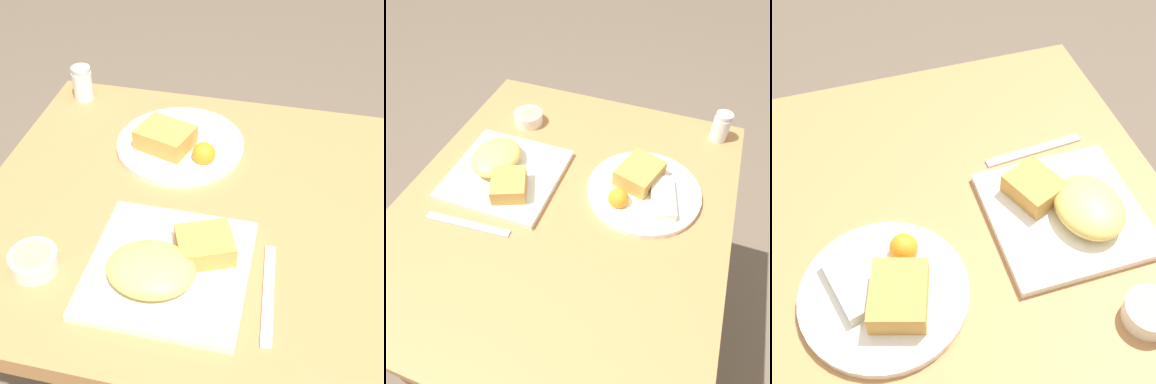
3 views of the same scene
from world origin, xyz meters
The scene contains 6 objects.
dining_table centered at (0.00, 0.00, 0.61)m, with size 0.81×0.70×0.72m.
plate_square_near centered at (-0.03, -0.16, 0.74)m, with size 0.24×0.24×0.06m.
plate_oval_far centered at (-0.09, 0.15, 0.74)m, with size 0.25×0.25×0.05m.
sauce_ramekin centered at (-0.23, -0.19, 0.74)m, with size 0.07×0.07×0.03m.
salt_shaker centered at (-0.34, 0.29, 0.76)m, with size 0.04×0.04×0.08m.
butter_knife centered at (0.12, -0.16, 0.73)m, with size 0.03×0.19×0.00m.
Camera 1 is at (0.12, -0.66, 1.36)m, focal length 50.00 mm.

